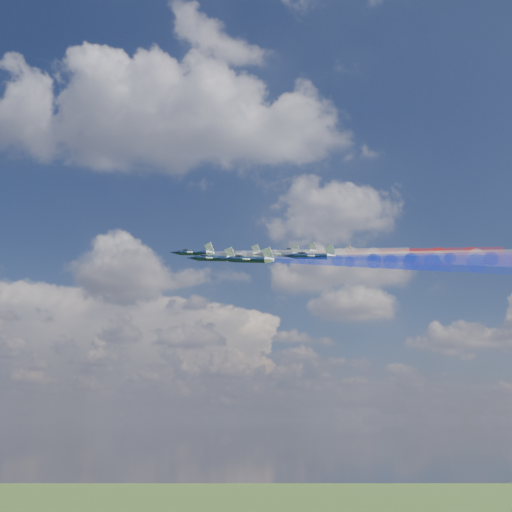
{
  "coord_description": "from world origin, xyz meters",
  "views": [
    {
      "loc": [
        23.19,
        -140.18,
        101.39
      ],
      "look_at": [
        23.91,
        10.85,
        142.89
      ],
      "focal_mm": 42.06,
      "sensor_mm": 36.0,
      "label": 1
    }
  ],
  "objects": [
    {
      "name": "trail_inner_right",
      "position": [
        49.19,
        12.45,
        143.35
      ],
      "size": [
        49.29,
        20.18,
        10.29
      ],
      "primitive_type": null,
      "rotation": [
        0.1,
        -0.28,
        1.24
      ],
      "color": "red"
    },
    {
      "name": "jet_inner_right",
      "position": [
        19.68,
        21.61,
        146.34
      ],
      "size": [
        15.9,
        14.58,
        7.6
      ],
      "primitive_type": null,
      "rotation": [
        0.1,
        -0.28,
        1.24
      ],
      "color": "black"
    },
    {
      "name": "jet_rear_left",
      "position": [
        36.83,
        -4.72,
        138.56
      ],
      "size": [
        15.9,
        14.58,
        7.6
      ],
      "primitive_type": null,
      "rotation": [
        0.1,
        -0.28,
        1.24
      ],
      "color": "black"
    },
    {
      "name": "jet_outer_left",
      "position": [
        22.18,
        -10.81,
        136.1
      ],
      "size": [
        15.9,
        14.58,
        7.6
      ],
      "primitive_type": null,
      "rotation": [
        0.1,
        -0.28,
        1.24
      ],
      "color": "black"
    },
    {
      "name": "jet_outer_right",
      "position": [
        36.21,
        28.94,
        149.23
      ],
      "size": [
        15.9,
        14.58,
        7.6
      ],
      "primitive_type": null,
      "rotation": [
        0.1,
        -0.28,
        1.24
      ],
      "color": "black"
    },
    {
      "name": "jet_rear_right",
      "position": [
        44.57,
        15.88,
        144.27
      ],
      "size": [
        15.9,
        14.58,
        7.6
      ],
      "primitive_type": null,
      "rotation": [
        0.1,
        -0.28,
        1.24
      ],
      "color": "black"
    },
    {
      "name": "trail_inner_left",
      "position": [
        42.69,
        -6.13,
        137.14
      ],
      "size": [
        49.29,
        20.18,
        10.29
      ],
      "primitive_type": null,
      "rotation": [
        0.1,
        -0.28,
        1.24
      ],
      "color": "#192DD5"
    },
    {
      "name": "jet_lead",
      "position": [
        7.16,
        14.85,
        144.85
      ],
      "size": [
        15.9,
        14.58,
        7.6
      ],
      "primitive_type": null,
      "rotation": [
        0.1,
        -0.28,
        1.24
      ],
      "color": "black"
    },
    {
      "name": "trail_outer_left",
      "position": [
        51.69,
        -19.97,
        133.12
      ],
      "size": [
        49.29,
        20.18,
        10.29
      ],
      "primitive_type": null,
      "rotation": [
        0.1,
        -0.28,
        1.24
      ],
      "color": "#192DD5"
    },
    {
      "name": "trail_rear_left",
      "position": [
        66.34,
        -13.88,
        135.57
      ],
      "size": [
        49.29,
        20.18,
        10.29
      ],
      "primitive_type": null,
      "rotation": [
        0.1,
        -0.28,
        1.24
      ],
      "color": "#192DD5"
    },
    {
      "name": "trail_outer_right",
      "position": [
        65.72,
        19.78,
        146.24
      ],
      "size": [
        49.29,
        20.18,
        10.29
      ],
      "primitive_type": null,
      "rotation": [
        0.1,
        -0.28,
        1.24
      ],
      "color": "red"
    },
    {
      "name": "jet_center_third",
      "position": [
        29.76,
        8.32,
        142.56
      ],
      "size": [
        15.9,
        14.58,
        7.6
      ],
      "primitive_type": null,
      "rotation": [
        0.1,
        -0.28,
        1.24
      ],
      "color": "black"
    },
    {
      "name": "jet_inner_left",
      "position": [
        13.18,
        3.03,
        140.12
      ],
      "size": [
        15.9,
        14.58,
        7.6
      ],
      "primitive_type": null,
      "rotation": [
        0.1,
        -0.28,
        1.24
      ],
      "color": "black"
    },
    {
      "name": "trail_center_third",
      "position": [
        59.27,
        -0.84,
        139.58
      ],
      "size": [
        49.29,
        20.18,
        10.29
      ],
      "primitive_type": null,
      "rotation": [
        0.1,
        -0.28,
        1.24
      ],
      "color": "white"
    },
    {
      "name": "trail_rear_right",
      "position": [
        74.08,
        6.72,
        141.29
      ],
      "size": [
        49.29,
        20.18,
        10.29
      ],
      "primitive_type": null,
      "rotation": [
        0.1,
        -0.28,
        1.24
      ],
      "color": "red"
    },
    {
      "name": "trail_lead",
      "position": [
        36.67,
        5.69,
        141.87
      ],
      "size": [
        49.29,
        20.18,
        10.29
      ],
      "primitive_type": null,
      "rotation": [
        0.1,
        -0.28,
        1.24
      ],
      "color": "white"
    }
  ]
}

